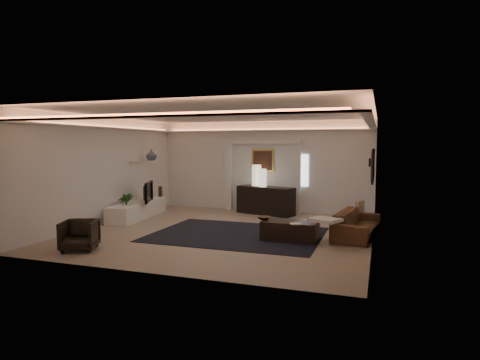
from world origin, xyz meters
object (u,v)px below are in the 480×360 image
(coffee_table, at_px, (290,231))
(armchair, at_px, (79,235))
(console, at_px, (266,201))
(sofa, at_px, (357,224))

(coffee_table, relative_size, armchair, 1.81)
(console, bearing_deg, coffee_table, -48.06)
(console, xyz_separation_m, coffee_table, (1.46, -3.21, -0.20))
(sofa, distance_m, coffee_table, 1.68)
(sofa, relative_size, armchair, 3.03)
(console, relative_size, armchair, 2.67)
(coffee_table, distance_m, armchair, 4.51)
(console, height_order, coffee_table, console)
(console, relative_size, coffee_table, 1.48)
(sofa, xyz_separation_m, coffee_table, (-1.42, -0.89, -0.10))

